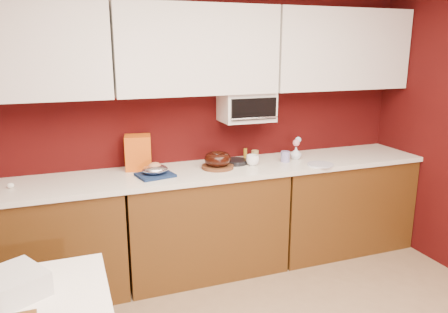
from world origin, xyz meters
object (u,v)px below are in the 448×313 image
blue_jar (285,157)px  flower_vase (296,152)px  coffee_mug (253,159)px  foil_ham_nest (155,169)px  newspaper_stack (5,288)px  pandoro_box (138,152)px  toaster_oven (246,107)px  bundt_cake (218,159)px

blue_jar → flower_vase: bearing=21.4°
coffee_mug → foil_ham_nest: bearing=-177.5°
foil_ham_nest → flower_vase: 1.29m
newspaper_stack → pandoro_box: bearing=59.4°
blue_jar → pandoro_box: bearing=170.4°
pandoro_box → foil_ham_nest: bearing=-62.0°
foil_ham_nest → toaster_oven: bearing=14.5°
toaster_oven → pandoro_box: (-0.94, 0.03, -0.33)m
bundt_cake → blue_jar: (0.62, -0.00, -0.03)m
coffee_mug → blue_jar: coffee_mug is taller
toaster_oven → flower_vase: bearing=-16.1°
foil_ham_nest → coffee_mug: 0.84m
bundt_cake → newspaper_stack: bearing=-139.6°
toaster_oven → newspaper_stack: toaster_oven is taller
toaster_oven → foil_ham_nest: bearing=-165.5°
foil_ham_nest → flower_vase: flower_vase is taller
toaster_oven → blue_jar: 0.55m
toaster_oven → newspaper_stack: size_ratio=1.38×
coffee_mug → flower_vase: (0.45, 0.06, 0.01)m
toaster_oven → newspaper_stack: (-1.80, -1.43, -0.57)m
foil_ham_nest → blue_jar: size_ratio=2.17×
flower_vase → newspaper_stack: flower_vase is taller
foil_ham_nest → blue_jar: (1.16, 0.04, -0.01)m
bundt_cake → newspaper_stack: 1.95m
coffee_mug → newspaper_stack: (-1.79, -1.24, -0.15)m
toaster_oven → bundt_cake: (-0.33, -0.17, -0.39)m
newspaper_stack → bundt_cake: bearing=40.4°
toaster_oven → flower_vase: 0.61m
toaster_oven → pandoro_box: 1.00m
bundt_cake → pandoro_box: bearing=161.5°
blue_jar → newspaper_stack: bearing=-149.2°
pandoro_box → coffee_mug: pandoro_box is taller
foil_ham_nest → blue_jar: bearing=2.2°
toaster_oven → blue_jar: (0.30, -0.18, -0.43)m
coffee_mug → newspaper_stack: coffee_mug is taller
bundt_cake → newspaper_stack: size_ratio=0.68×
pandoro_box → flower_vase: pandoro_box is taller
toaster_oven → bundt_cake: 0.54m
foil_ham_nest → pandoro_box: bearing=108.1°
bundt_cake → pandoro_box: 0.65m
foil_ham_nest → pandoro_box: pandoro_box is taller
coffee_mug → newspaper_stack: 2.18m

